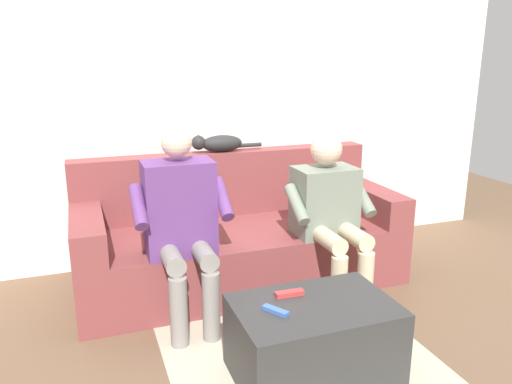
{
  "coord_description": "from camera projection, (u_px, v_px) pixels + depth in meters",
  "views": [
    {
      "loc": [
        0.99,
        2.97,
        1.53
      ],
      "look_at": [
        0.0,
        0.22,
        0.73
      ],
      "focal_mm": 34.89,
      "sensor_mm": 36.0,
      "label": 1
    }
  ],
  "objects": [
    {
      "name": "ground_plane",
      "position": [
        278.0,
        330.0,
        2.88
      ],
      "size": [
        8.0,
        8.0,
        0.0
      ],
      "primitive_type": "plane",
      "color": "brown"
    },
    {
      "name": "couch",
      "position": [
        238.0,
        239.0,
        3.47
      ],
      "size": [
        2.18,
        0.87,
        0.87
      ],
      "color": "brown",
      "rests_on": "ground"
    },
    {
      "name": "floor_rug",
      "position": [
        301.0,
        359.0,
        2.59
      ],
      "size": [
        1.36,
        1.78,
        0.01
      ],
      "primitive_type": "cube",
      "color": "#B7AD93",
      "rests_on": "ground"
    },
    {
      "name": "person_right_seated",
      "position": [
        181.0,
        218.0,
        2.85
      ],
      "size": [
        0.55,
        0.51,
        1.15
      ],
      "color": "#5B3370",
      "rests_on": "ground"
    },
    {
      "name": "person_left_seated",
      "position": [
        329.0,
        208.0,
        3.17
      ],
      "size": [
        0.54,
        0.57,
        1.07
      ],
      "color": "slate",
      "rests_on": "ground"
    },
    {
      "name": "coffee_table",
      "position": [
        313.0,
        340.0,
        2.42
      ],
      "size": [
        0.77,
        0.51,
        0.39
      ],
      "color": "#2D2D2D",
      "rests_on": "ground"
    },
    {
      "name": "remote_blue",
      "position": [
        276.0,
        310.0,
        2.29
      ],
      "size": [
        0.1,
        0.13,
        0.02
      ],
      "primitive_type": "cube",
      "rotation": [
        0.0,
        0.0,
        2.13
      ],
      "color": "#3860B7",
      "rests_on": "coffee_table"
    },
    {
      "name": "cat_on_backrest",
      "position": [
        219.0,
        143.0,
        3.56
      ],
      "size": [
        0.52,
        0.14,
        0.13
      ],
      "color": "black",
      "rests_on": "couch"
    },
    {
      "name": "remote_red",
      "position": [
        289.0,
        293.0,
        2.45
      ],
      "size": [
        0.15,
        0.05,
        0.02
      ],
      "primitive_type": "cube",
      "rotation": [
        0.0,
        0.0,
        6.24
      ],
      "color": "#B73333",
      "rests_on": "coffee_table"
    },
    {
      "name": "back_wall",
      "position": [
        215.0,
        101.0,
        3.73
      ],
      "size": [
        4.91,
        0.06,
        2.42
      ],
      "primitive_type": "cube",
      "color": "silver",
      "rests_on": "ground"
    }
  ]
}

